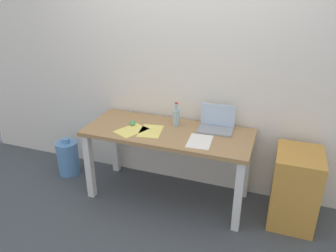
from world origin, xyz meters
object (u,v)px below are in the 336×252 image
computer_mouse (133,123)px  water_cooler_jug (68,158)px  filing_cabinet (295,188)px  desk (168,141)px  laptop_right (216,124)px  beer_bottle (176,117)px

computer_mouse → water_cooler_jug: size_ratio=0.22×
computer_mouse → filing_cabinet: computer_mouse is taller
desk → computer_mouse: (-0.39, 0.02, 0.13)m
desk → water_cooler_jug: bearing=178.7°
water_cooler_jug → laptop_right: bearing=5.1°
desk → laptop_right: size_ratio=4.81×
laptop_right → computer_mouse: bearing=-168.8°
laptop_right → water_cooler_jug: bearing=-174.9°
computer_mouse → water_cooler_jug: computer_mouse is taller
beer_bottle → computer_mouse: size_ratio=2.43×
desk → filing_cabinet: 1.26m
filing_cabinet → desk: bearing=-178.5°
water_cooler_jug → filing_cabinet: bearing=0.1°
beer_bottle → water_cooler_jug: size_ratio=0.54×
desk → filing_cabinet: desk is taller
laptop_right → beer_bottle: (-0.40, -0.03, 0.04)m
desk → laptop_right: bearing=22.6°
laptop_right → water_cooler_jug: laptop_right is taller
laptop_right → beer_bottle: size_ratio=1.39×
laptop_right → beer_bottle: same height
beer_bottle → filing_cabinet: beer_bottle is taller
laptop_right → water_cooler_jug: (-1.68, -0.15, -0.61)m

